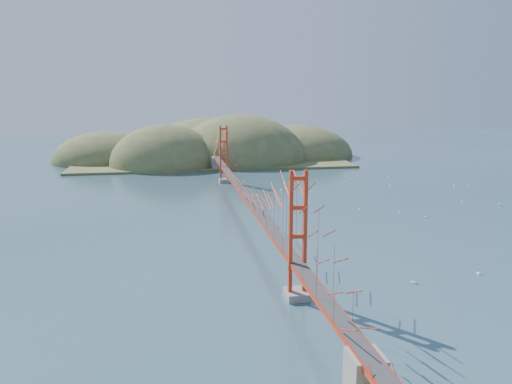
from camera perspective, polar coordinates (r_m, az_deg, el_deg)
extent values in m
plane|color=#305060|center=(74.19, -1.14, -2.93)|extent=(320.00, 320.00, 0.00)
cube|color=gray|center=(46.12, 4.67, -11.57)|extent=(2.00, 2.40, 0.70)
cube|color=gray|center=(103.23, -3.67, 1.30)|extent=(2.00, 2.40, 0.70)
cube|color=#B82C14|center=(73.45, -1.15, -0.43)|extent=(1.40, 92.00, 0.16)
cube|color=#B82C14|center=(73.49, -1.15, -0.59)|extent=(1.33, 92.00, 0.24)
cube|color=#38383A|center=(73.43, -1.15, -0.36)|extent=(1.19, 92.00, 0.03)
cube|color=gray|center=(31.99, 12.35, -20.24)|extent=(2.00, 2.20, 3.30)
cube|color=gray|center=(118.75, -4.53, 3.24)|extent=(2.20, 2.60, 3.30)
cube|color=olive|center=(136.71, -5.23, 3.70)|extent=(70.00, 40.00, 0.60)
ellipsoid|color=olive|center=(128.39, -10.29, 2.96)|extent=(28.00, 28.00, 21.00)
ellipsoid|color=olive|center=(135.65, -1.79, 3.58)|extent=(36.00, 36.00, 25.00)
ellipsoid|color=olive|center=(146.96, 4.75, 4.14)|extent=(32.00, 32.00, 18.00)
ellipsoid|color=olive|center=(141.32, -16.78, 3.41)|extent=(28.00, 28.00, 16.00)
ellipsoid|color=olive|center=(150.75, -4.91, 4.32)|extent=(44.00, 44.00, 22.00)
cube|color=white|center=(56.55, 24.07, -8.48)|extent=(0.27, 0.57, 0.10)
cylinder|color=white|center=(56.45, 24.10, -8.20)|extent=(0.02, 0.02, 0.59)
cube|color=white|center=(113.98, 14.84, 1.75)|extent=(0.17, 0.52, 0.09)
cylinder|color=white|center=(113.94, 14.85, 1.89)|extent=(0.02, 0.02, 0.56)
cube|color=white|center=(78.53, 18.85, -2.71)|extent=(0.46, 0.48, 0.09)
cylinder|color=white|center=(78.46, 18.86, -2.51)|extent=(0.01, 0.01, 0.54)
cube|color=white|center=(90.96, 22.47, -1.10)|extent=(0.49, 0.49, 0.10)
cylinder|color=white|center=(90.90, 22.49, -0.92)|extent=(0.02, 0.02, 0.57)
cube|color=white|center=(108.46, 23.10, 0.74)|extent=(0.47, 0.41, 0.09)
cylinder|color=white|center=(108.42, 23.11, 0.87)|extent=(0.01, 0.01, 0.51)
cube|color=white|center=(102.55, 15.06, 0.70)|extent=(0.51, 0.23, 0.09)
cylinder|color=white|center=(102.51, 15.06, 0.85)|extent=(0.01, 0.01, 0.53)
cube|color=white|center=(91.40, 26.06, -1.33)|extent=(0.57, 0.44, 0.10)
cylinder|color=white|center=(91.34, 26.08, -1.15)|extent=(0.02, 0.02, 0.61)
cube|color=white|center=(80.50, 11.75, -1.98)|extent=(0.53, 0.61, 0.11)
cylinder|color=white|center=(80.42, 11.76, -1.75)|extent=(0.02, 0.02, 0.67)
cube|color=white|center=(93.89, 2.91, 0.13)|extent=(0.54, 0.23, 0.09)
cylinder|color=white|center=(93.84, 2.91, 0.30)|extent=(0.02, 0.02, 0.57)
cube|color=white|center=(51.69, 17.52, -9.83)|extent=(0.55, 0.60, 0.11)
cylinder|color=white|center=(51.58, 17.54, -9.49)|extent=(0.02, 0.02, 0.67)
cube|color=white|center=(106.35, 21.72, 0.65)|extent=(0.55, 0.38, 0.10)
cylinder|color=white|center=(106.30, 21.73, 0.80)|extent=(0.02, 0.02, 0.57)
cube|color=white|center=(103.70, 10.05, 1.03)|extent=(0.50, 0.17, 0.09)
cylinder|color=white|center=(103.65, 10.05, 1.18)|extent=(0.01, 0.01, 0.55)
cube|color=white|center=(80.40, 16.08, -2.22)|extent=(0.37, 0.56, 0.10)
cylinder|color=white|center=(80.33, 16.09, -2.02)|extent=(0.02, 0.02, 0.58)
cube|color=white|center=(93.04, 6.52, -0.03)|extent=(0.51, 0.53, 0.10)
cylinder|color=white|center=(92.99, 6.52, 0.15)|extent=(0.02, 0.02, 0.61)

